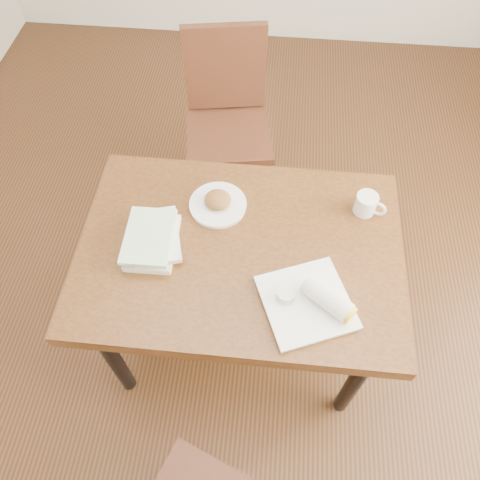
# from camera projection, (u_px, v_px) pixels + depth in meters

# --- Properties ---
(ground) EXTENTS (4.00, 5.00, 0.01)m
(ground) POSITION_uv_depth(u_px,v_px,m) (240.00, 332.00, 2.29)
(ground) COLOR #472814
(ground) RESTS_ON ground
(room_walls) EXTENTS (4.02, 5.02, 2.80)m
(room_walls) POSITION_uv_depth(u_px,v_px,m) (240.00, 8.00, 0.94)
(room_walls) COLOR beige
(room_walls) RESTS_ON ground
(table) EXTENTS (1.16, 0.81, 0.75)m
(table) POSITION_uv_depth(u_px,v_px,m) (240.00, 260.00, 1.74)
(table) COLOR brown
(table) RESTS_ON ground
(chair_far) EXTENTS (0.49, 0.49, 0.95)m
(chair_far) POSITION_uv_depth(u_px,v_px,m) (227.00, 112.00, 2.37)
(chair_far) COLOR #4F2416
(chair_far) RESTS_ON ground
(plate_scone) EXTENTS (0.22, 0.22, 0.07)m
(plate_scone) POSITION_uv_depth(u_px,v_px,m) (218.00, 203.00, 1.76)
(plate_scone) COLOR white
(plate_scone) RESTS_ON table
(coffee_mug) EXTENTS (0.12, 0.08, 0.08)m
(coffee_mug) POSITION_uv_depth(u_px,v_px,m) (367.00, 204.00, 1.73)
(coffee_mug) COLOR white
(coffee_mug) RESTS_ON table
(plate_burrito) EXTENTS (0.36, 0.36, 0.09)m
(plate_burrito) POSITION_uv_depth(u_px,v_px,m) (313.00, 301.00, 1.52)
(plate_burrito) COLOR white
(plate_burrito) RESTS_ON table
(book_stack) EXTENTS (0.22, 0.27, 0.07)m
(book_stack) POSITION_uv_depth(u_px,v_px,m) (153.00, 239.00, 1.65)
(book_stack) COLOR white
(book_stack) RESTS_ON table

